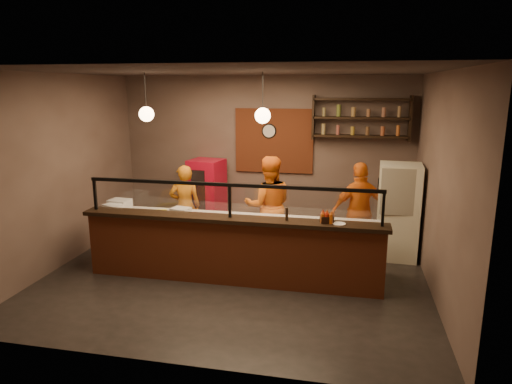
% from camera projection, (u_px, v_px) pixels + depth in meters
% --- Properties ---
extents(floor, '(6.00, 6.00, 0.00)m').
position_uv_depth(floor, '(236.00, 275.00, 7.40)').
color(floor, black).
rests_on(floor, ground).
extents(ceiling, '(6.00, 6.00, 0.00)m').
position_uv_depth(ceiling, '(233.00, 71.00, 6.67)').
color(ceiling, '#392F2C').
rests_on(ceiling, wall_back).
extents(wall_back, '(6.00, 0.00, 6.00)m').
position_uv_depth(wall_back, '(265.00, 155.00, 9.42)').
color(wall_back, brown).
rests_on(wall_back, floor).
extents(wall_left, '(0.00, 5.00, 5.00)m').
position_uv_depth(wall_left, '(61.00, 171.00, 7.63)').
color(wall_left, brown).
rests_on(wall_left, floor).
extents(wall_right, '(0.00, 5.00, 5.00)m').
position_uv_depth(wall_right, '(440.00, 187.00, 6.44)').
color(wall_right, brown).
rests_on(wall_right, floor).
extents(wall_front, '(6.00, 0.00, 6.00)m').
position_uv_depth(wall_front, '(174.00, 226.00, 4.65)').
color(wall_front, brown).
rests_on(wall_front, floor).
extents(brick_patch, '(1.60, 0.04, 1.30)m').
position_uv_depth(brick_patch, '(274.00, 141.00, 9.28)').
color(brick_patch, brown).
rests_on(brick_patch, wall_back).
extents(service_counter, '(4.60, 0.25, 1.00)m').
position_uv_depth(service_counter, '(231.00, 252.00, 7.00)').
color(service_counter, brown).
rests_on(service_counter, floor).
extents(counter_ledge, '(4.70, 0.37, 0.06)m').
position_uv_depth(counter_ledge, '(230.00, 219.00, 6.88)').
color(counter_ledge, black).
rests_on(counter_ledge, service_counter).
extents(worktop_cabinet, '(4.60, 0.75, 0.85)m').
position_uv_depth(worktop_cabinet, '(238.00, 246.00, 7.49)').
color(worktop_cabinet, gray).
rests_on(worktop_cabinet, floor).
extents(worktop, '(4.60, 0.75, 0.05)m').
position_uv_depth(worktop, '(238.00, 220.00, 7.39)').
color(worktop, silver).
rests_on(worktop, worktop_cabinet).
extents(sneeze_guard, '(4.50, 0.05, 0.52)m').
position_uv_depth(sneeze_guard, '(230.00, 197.00, 6.80)').
color(sneeze_guard, white).
rests_on(sneeze_guard, counter_ledge).
extents(wall_shelving, '(1.84, 0.28, 0.85)m').
position_uv_depth(wall_shelving, '(361.00, 118.00, 8.69)').
color(wall_shelving, black).
rests_on(wall_shelving, wall_back).
extents(wall_clock, '(0.30, 0.04, 0.30)m').
position_uv_depth(wall_clock, '(269.00, 131.00, 9.25)').
color(wall_clock, black).
rests_on(wall_clock, wall_back).
extents(pendant_left, '(0.24, 0.24, 0.77)m').
position_uv_depth(pendant_left, '(146.00, 114.00, 7.31)').
color(pendant_left, black).
rests_on(pendant_left, ceiling).
extents(pendant_right, '(0.24, 0.24, 0.77)m').
position_uv_depth(pendant_right, '(263.00, 116.00, 6.93)').
color(pendant_right, black).
rests_on(pendant_right, ceiling).
extents(cook_left, '(0.67, 0.56, 1.57)m').
position_uv_depth(cook_left, '(185.00, 206.00, 8.55)').
color(cook_left, '#C56E12').
rests_on(cook_left, floor).
extents(cook_mid, '(1.02, 0.88, 1.80)m').
position_uv_depth(cook_mid, '(269.00, 206.00, 8.16)').
color(cook_mid, orange).
rests_on(cook_mid, floor).
extents(cook_right, '(1.09, 0.73, 1.73)m').
position_uv_depth(cook_right, '(360.00, 211.00, 7.93)').
color(cook_right, orange).
rests_on(cook_right, floor).
extents(fridge, '(0.74, 0.70, 1.69)m').
position_uv_depth(fridge, '(398.00, 212.00, 7.99)').
color(fridge, '#EAE8C6').
rests_on(fridge, floor).
extents(red_cooler, '(0.75, 0.70, 1.52)m').
position_uv_depth(red_cooler, '(207.00, 196.00, 9.50)').
color(red_cooler, '#B10B25').
rests_on(red_cooler, floor).
extents(pizza_dough, '(0.57, 0.57, 0.01)m').
position_uv_depth(pizza_dough, '(281.00, 221.00, 7.24)').
color(pizza_dough, beige).
rests_on(pizza_dough, worktop).
extents(prep_tub_a, '(0.36, 0.33, 0.15)m').
position_uv_depth(prep_tub_a, '(113.00, 208.00, 7.70)').
color(prep_tub_a, white).
rests_on(prep_tub_a, worktop).
extents(prep_tub_b, '(0.37, 0.31, 0.17)m').
position_uv_depth(prep_tub_b, '(120.00, 204.00, 7.91)').
color(prep_tub_b, silver).
rests_on(prep_tub_b, worktop).
extents(prep_tub_c, '(0.33, 0.29, 0.14)m').
position_uv_depth(prep_tub_c, '(181.00, 212.00, 7.47)').
color(prep_tub_c, silver).
rests_on(prep_tub_c, worktop).
extents(rolling_pin, '(0.33, 0.17, 0.06)m').
position_uv_depth(rolling_pin, '(157.00, 211.00, 7.70)').
color(rolling_pin, gold).
rests_on(rolling_pin, worktop).
extents(condiment_caddy, '(0.21, 0.18, 0.10)m').
position_uv_depth(condiment_caddy, '(327.00, 219.00, 6.59)').
color(condiment_caddy, black).
rests_on(condiment_caddy, counter_ledge).
extents(pepper_mill, '(0.05, 0.05, 0.19)m').
position_uv_depth(pepper_mill, '(287.00, 214.00, 6.69)').
color(pepper_mill, black).
rests_on(pepper_mill, counter_ledge).
extents(small_plate, '(0.19, 0.19, 0.01)m').
position_uv_depth(small_plate, '(339.00, 224.00, 6.52)').
color(small_plate, silver).
rests_on(small_plate, counter_ledge).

